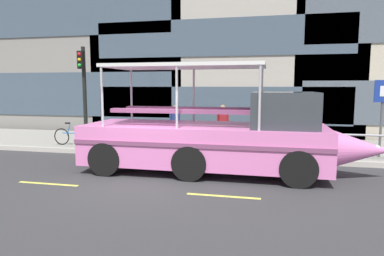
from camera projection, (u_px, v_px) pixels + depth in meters
name	position (u px, v px, depth m)	size (l,w,h in m)	color
ground_plane	(144.00, 180.00, 9.74)	(120.00, 120.00, 0.00)	#333335
sidewalk	(189.00, 144.00, 15.15)	(32.00, 4.80, 0.18)	gray
curb_edge	(174.00, 155.00, 12.74)	(32.00, 0.18, 0.18)	#B2ADA3
lane_centreline	(131.00, 190.00, 8.82)	(25.80, 0.12, 0.01)	#DBD64C
curb_guardrail	(228.00, 138.00, 12.55)	(11.60, 0.09, 0.86)	#9EA0A8
traffic_light_pole	(84.00, 86.00, 14.23)	(0.24, 0.46, 4.08)	black
parking_sign	(383.00, 105.00, 11.83)	(0.60, 0.12, 2.68)	#4C4F54
leaned_bicycle	(73.00, 136.00, 14.35)	(1.74, 0.46, 0.96)	black
duck_tour_boat	(220.00, 138.00, 10.48)	(9.17, 2.57, 3.30)	pink
pedestrian_near_bow	(299.00, 125.00, 13.22)	(0.45, 0.27, 1.64)	black
pedestrian_mid_left	(223.00, 121.00, 14.07)	(0.47, 0.28, 1.71)	#47423D
pedestrian_mid_right	(175.00, 121.00, 14.57)	(0.39, 0.33, 1.66)	black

